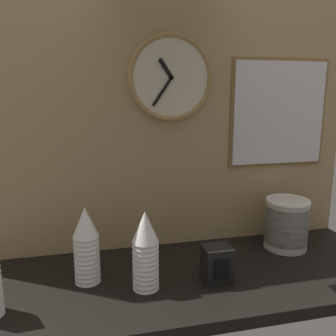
{
  "coord_description": "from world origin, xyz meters",
  "views": [
    {
      "loc": [
        -0.27,
        -1.08,
        0.61
      ],
      "look_at": [
        -0.01,
        0.04,
        0.37
      ],
      "focal_mm": 38.0,
      "sensor_mm": 36.0,
      "label": 1
    }
  ],
  "objects_px": {
    "bowl_stack_far_right": "(286,222)",
    "cup_stack_center_left": "(86,245)",
    "cup_stack_center": "(145,250)",
    "wall_clock": "(171,78)",
    "menu_board": "(279,113)",
    "napkin_dispenser": "(217,263)"
  },
  "relations": [
    {
      "from": "bowl_stack_far_right",
      "to": "cup_stack_center_left",
      "type": "bearing_deg",
      "value": -173.43
    },
    {
      "from": "cup_stack_center",
      "to": "napkin_dispenser",
      "type": "height_order",
      "value": "cup_stack_center"
    },
    {
      "from": "bowl_stack_far_right",
      "to": "napkin_dispenser",
      "type": "xyz_separation_m",
      "value": [
        -0.36,
        -0.18,
        -0.05
      ]
    },
    {
      "from": "bowl_stack_far_right",
      "to": "napkin_dispenser",
      "type": "bearing_deg",
      "value": -153.59
    },
    {
      "from": "cup_stack_center",
      "to": "wall_clock",
      "type": "bearing_deg",
      "value": 62.87
    },
    {
      "from": "cup_stack_center_left",
      "to": "wall_clock",
      "type": "height_order",
      "value": "wall_clock"
    },
    {
      "from": "cup_stack_center_left",
      "to": "cup_stack_center",
      "type": "height_order",
      "value": "same"
    },
    {
      "from": "napkin_dispenser",
      "to": "menu_board",
      "type": "bearing_deg",
      "value": 39.87
    },
    {
      "from": "cup_stack_center",
      "to": "bowl_stack_far_right",
      "type": "xyz_separation_m",
      "value": [
        0.6,
        0.17,
        -0.02
      ]
    },
    {
      "from": "wall_clock",
      "to": "menu_board",
      "type": "relative_size",
      "value": 0.74
    },
    {
      "from": "cup_stack_center",
      "to": "napkin_dispenser",
      "type": "distance_m",
      "value": 0.25
    },
    {
      "from": "bowl_stack_far_right",
      "to": "wall_clock",
      "type": "xyz_separation_m",
      "value": [
        -0.44,
        0.12,
        0.56
      ]
    },
    {
      "from": "wall_clock",
      "to": "cup_stack_center",
      "type": "bearing_deg",
      "value": -117.13
    },
    {
      "from": "bowl_stack_far_right",
      "to": "napkin_dispenser",
      "type": "height_order",
      "value": "bowl_stack_far_right"
    },
    {
      "from": "cup_stack_center_left",
      "to": "napkin_dispenser",
      "type": "relative_size",
      "value": 2.16
    },
    {
      "from": "cup_stack_center",
      "to": "bowl_stack_far_right",
      "type": "bearing_deg",
      "value": 16.17
    },
    {
      "from": "menu_board",
      "to": "napkin_dispenser",
      "type": "relative_size",
      "value": 3.69
    },
    {
      "from": "cup_stack_center",
      "to": "cup_stack_center_left",
      "type": "bearing_deg",
      "value": 155.08
    },
    {
      "from": "cup_stack_center_left",
      "to": "wall_clock",
      "type": "distance_m",
      "value": 0.67
    },
    {
      "from": "cup_stack_center_left",
      "to": "wall_clock",
      "type": "xyz_separation_m",
      "value": [
        0.33,
        0.21,
        0.54
      ]
    },
    {
      "from": "cup_stack_center_left",
      "to": "cup_stack_center",
      "type": "xyz_separation_m",
      "value": [
        0.18,
        -0.08,
        0.0
      ]
    },
    {
      "from": "menu_board",
      "to": "napkin_dispenser",
      "type": "distance_m",
      "value": 0.68
    }
  ]
}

